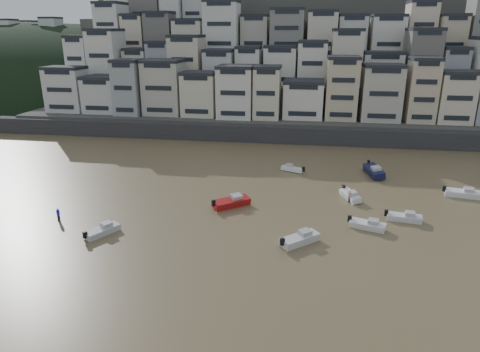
% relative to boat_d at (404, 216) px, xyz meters
% --- Properties ---
extents(ground, '(400.00, 400.00, 0.00)m').
position_rel_boat_d_xyz_m(ground, '(-25.25, -27.41, -0.63)').
color(ground, olive).
rests_on(ground, ground).
extents(sea_strip, '(340.00, 340.00, 0.00)m').
position_rel_boat_d_xyz_m(sea_strip, '(-135.25, 117.59, -0.63)').
color(sea_strip, '#445462').
rests_on(sea_strip, ground).
extents(harbor_wall, '(140.00, 3.00, 3.50)m').
position_rel_boat_d_xyz_m(harbor_wall, '(-15.25, 37.59, 1.12)').
color(harbor_wall, '#38383A').
rests_on(harbor_wall, ground).
extents(hillside, '(141.04, 66.00, 50.00)m').
position_rel_boat_d_xyz_m(hillside, '(-10.52, 77.43, 12.38)').
color(hillside, '#4C4C47').
rests_on(hillside, ground).
extents(headland, '(216.00, 135.00, 53.33)m').
position_rel_boat_d_xyz_m(headland, '(-120.25, 107.59, -0.62)').
color(headland, black).
rests_on(headland, ground).
extents(boat_d, '(4.81, 2.17, 1.27)m').
position_rel_boat_d_xyz_m(boat_d, '(0.00, 0.00, 0.00)').
color(boat_d, silver).
rests_on(boat_d, ground).
extents(boat_i, '(3.28, 6.89, 1.80)m').
position_rel_boat_d_xyz_m(boat_i, '(-1.33, 18.08, 0.27)').
color(boat_i, '#12153A').
rests_on(boat_i, ground).
extents(boat_c, '(5.68, 5.05, 1.57)m').
position_rel_boat_d_xyz_m(boat_c, '(-22.45, 1.20, 0.15)').
color(boat_c, '#AA1515').
rests_on(boat_c, ground).
extents(boat_h, '(4.50, 3.10, 1.17)m').
position_rel_boat_d_xyz_m(boat_h, '(-14.79, 17.98, -0.05)').
color(boat_h, white).
rests_on(boat_h, ground).
extents(boat_j, '(3.69, 4.84, 1.28)m').
position_rel_boat_d_xyz_m(boat_j, '(-36.06, -9.54, 0.01)').
color(boat_j, silver).
rests_on(boat_j, ground).
extents(boat_g, '(5.47, 2.62, 1.43)m').
position_rel_boat_d_xyz_m(boat_g, '(10.04, 9.90, 0.08)').
color(boat_g, white).
rests_on(boat_g, ground).
extents(boat_a, '(5.14, 4.93, 1.46)m').
position_rel_boat_d_xyz_m(boat_a, '(-12.93, -8.16, 0.10)').
color(boat_a, silver).
rests_on(boat_a, ground).
extents(boat_e, '(3.20, 5.07, 1.32)m').
position_rel_boat_d_xyz_m(boat_e, '(-6.13, 6.55, 0.03)').
color(boat_e, silver).
rests_on(boat_e, ground).
extents(boat_b, '(4.90, 2.94, 1.27)m').
position_rel_boat_d_xyz_m(boat_b, '(-4.87, -3.07, 0.00)').
color(boat_b, white).
rests_on(boat_b, ground).
extents(person_blue, '(0.44, 0.44, 1.74)m').
position_rel_boat_d_xyz_m(person_blue, '(-43.24, -6.84, 0.24)').
color(person_blue, '#1A1FC6').
rests_on(person_blue, ground).
extents(person_pink, '(0.44, 0.44, 1.74)m').
position_rel_boat_d_xyz_m(person_pink, '(-6.33, 5.23, 0.24)').
color(person_pink, tan).
rests_on(person_pink, ground).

